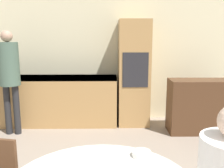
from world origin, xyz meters
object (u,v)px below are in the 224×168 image
(oven_unit, at_px, (134,73))
(bowl_near, at_px, (141,154))
(person_standing, at_px, (9,71))
(sideboard, at_px, (202,106))

(oven_unit, bearing_deg, bowl_near, -94.39)
(person_standing, bearing_deg, sideboard, 0.84)
(sideboard, distance_m, bowl_near, 2.71)
(oven_unit, distance_m, sideboard, 1.31)
(person_standing, relative_size, bowl_near, 11.93)
(oven_unit, distance_m, person_standing, 2.13)
(bowl_near, bearing_deg, sideboard, 60.36)
(bowl_near, bearing_deg, oven_unit, 85.61)
(sideboard, xyz_separation_m, bowl_near, (-1.33, -2.34, 0.30))
(oven_unit, xyz_separation_m, sideboard, (1.12, -0.47, -0.50))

